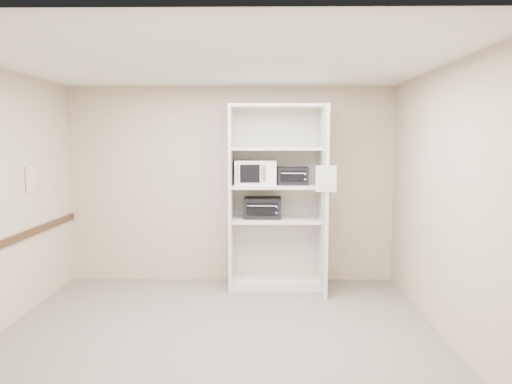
{
  "coord_description": "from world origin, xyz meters",
  "views": [
    {
      "loc": [
        0.45,
        -4.9,
        1.94
      ],
      "look_at": [
        0.36,
        1.39,
        1.31
      ],
      "focal_mm": 35.0,
      "sensor_mm": 36.0,
      "label": 1
    }
  ],
  "objects_px": {
    "shelving_unit": "(280,203)",
    "toaster_oven_lower": "(262,208)",
    "toaster_oven_upper": "(293,176)",
    "microwave": "(255,173)"
  },
  "relations": [
    {
      "from": "microwave",
      "to": "shelving_unit",
      "type": "bearing_deg",
      "value": -3.8
    },
    {
      "from": "toaster_oven_upper",
      "to": "toaster_oven_lower",
      "type": "distance_m",
      "value": 0.59
    },
    {
      "from": "shelving_unit",
      "to": "toaster_oven_upper",
      "type": "height_order",
      "value": "shelving_unit"
    },
    {
      "from": "microwave",
      "to": "toaster_oven_upper",
      "type": "relative_size",
      "value": 1.33
    },
    {
      "from": "toaster_oven_lower",
      "to": "toaster_oven_upper",
      "type": "bearing_deg",
      "value": 3.63
    },
    {
      "from": "toaster_oven_lower",
      "to": "shelving_unit",
      "type": "bearing_deg",
      "value": -8.59
    },
    {
      "from": "microwave",
      "to": "toaster_oven_lower",
      "type": "height_order",
      "value": "microwave"
    },
    {
      "from": "microwave",
      "to": "toaster_oven_lower",
      "type": "bearing_deg",
      "value": 14.46
    },
    {
      "from": "shelving_unit",
      "to": "toaster_oven_lower",
      "type": "xyz_separation_m",
      "value": [
        -0.23,
        0.04,
        -0.07
      ]
    },
    {
      "from": "toaster_oven_upper",
      "to": "toaster_oven_lower",
      "type": "xyz_separation_m",
      "value": [
        -0.4,
        -0.02,
        -0.43
      ]
    }
  ]
}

